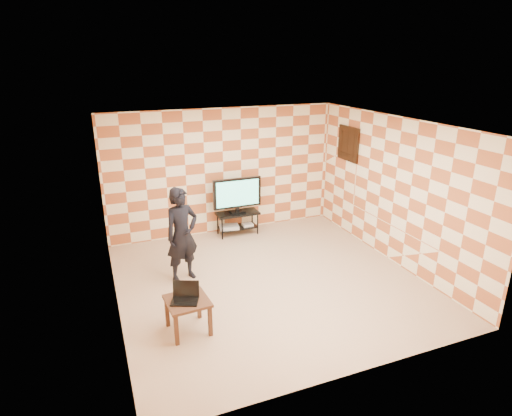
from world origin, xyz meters
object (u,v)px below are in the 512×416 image
(side_table, at_px, (188,305))
(tv_stand, at_px, (238,218))
(person, at_px, (182,235))
(tv, at_px, (237,194))

(side_table, bearing_deg, tv_stand, 59.38)
(side_table, xyz_separation_m, person, (0.28, 1.52, 0.42))
(tv, height_order, side_table, tv)
(tv, bearing_deg, tv_stand, 90.02)
(tv_stand, relative_size, person, 0.55)
(tv_stand, height_order, tv, tv)
(tv, relative_size, side_table, 1.72)
(tv_stand, relative_size, tv, 0.87)
(tv_stand, bearing_deg, person, -134.78)
(tv_stand, xyz_separation_m, tv, (0.00, -0.00, 0.56))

